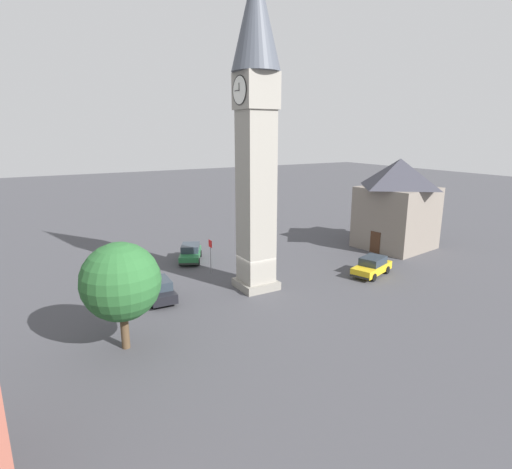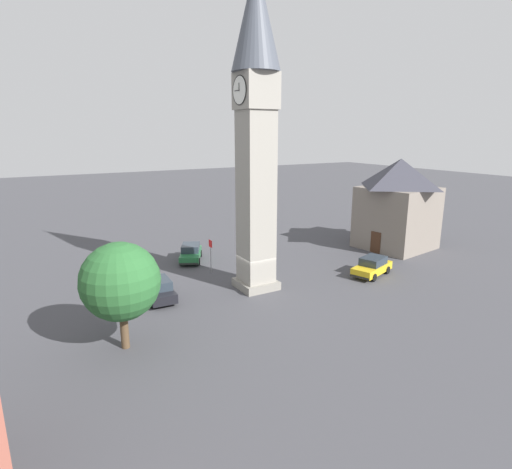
% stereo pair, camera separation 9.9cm
% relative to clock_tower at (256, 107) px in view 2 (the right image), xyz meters
% --- Properties ---
extents(ground_plane, '(200.00, 200.00, 0.00)m').
position_rel_clock_tower_xyz_m(ground_plane, '(-0.00, -0.00, -13.18)').
color(ground_plane, '#424247').
extents(clock_tower, '(3.34, 3.34, 22.46)m').
position_rel_clock_tower_xyz_m(clock_tower, '(0.00, 0.00, 0.00)').
color(clock_tower, gray).
rests_on(clock_tower, ground).
extents(car_blue_kerb, '(4.45, 3.35, 1.53)m').
position_rel_clock_tower_xyz_m(car_blue_kerb, '(8.82, 1.83, -12.41)').
color(car_blue_kerb, '#236B38').
rests_on(car_blue_kerb, ground).
extents(car_silver_kerb, '(4.19, 1.94, 1.53)m').
position_rel_clock_tower_xyz_m(car_silver_kerb, '(1.49, 7.12, -12.41)').
color(car_silver_kerb, black).
rests_on(car_silver_kerb, ground).
extents(car_red_corner, '(2.90, 4.45, 1.53)m').
position_rel_clock_tower_xyz_m(car_red_corner, '(-2.36, -9.69, -12.41)').
color(car_red_corner, gold).
rests_on(car_red_corner, ground).
extents(pedestrian, '(0.41, 0.43, 1.69)m').
position_rel_clock_tower_xyz_m(pedestrian, '(4.43, 10.75, -12.17)').
color(pedestrian, '#2D3351').
rests_on(pedestrian, ground).
extents(tree, '(4.21, 4.21, 5.95)m').
position_rel_clock_tower_xyz_m(tree, '(-4.22, 10.69, -9.35)').
color(tree, brown).
rests_on(tree, ground).
extents(building_terrace_right, '(7.50, 7.72, 9.00)m').
position_rel_clock_tower_xyz_m(building_terrace_right, '(2.71, -17.97, -8.58)').
color(building_terrace_right, slate).
rests_on(building_terrace_right, ground).
extents(road_sign, '(0.60, 0.07, 2.80)m').
position_rel_clock_tower_xyz_m(road_sign, '(4.94, 1.53, -11.28)').
color(road_sign, gray).
rests_on(road_sign, ground).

